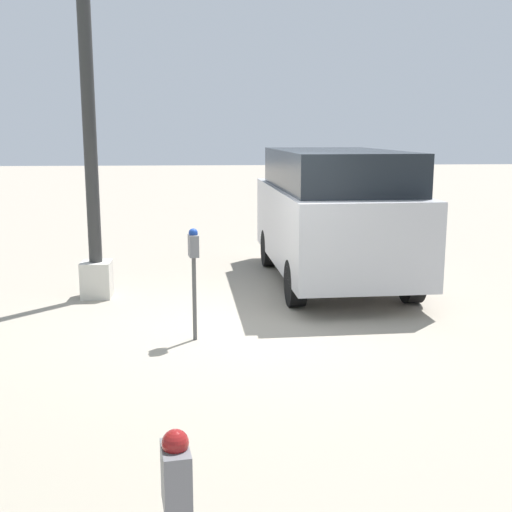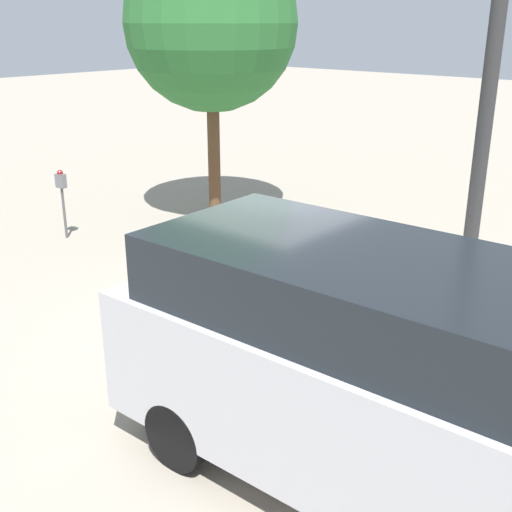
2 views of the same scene
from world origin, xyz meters
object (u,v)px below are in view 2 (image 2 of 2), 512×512
(lamp_post, at_px, (476,192))
(parked_van, at_px, (362,365))
(street_tree, at_px, (211,24))
(parking_meter_near, at_px, (273,246))
(parking_meter_far, at_px, (62,188))

(lamp_post, xyz_separation_m, parked_van, (0.70, -3.75, -0.67))
(parked_van, height_order, street_tree, street_tree)
(parking_meter_near, distance_m, parked_van, 3.61)
(lamp_post, bearing_deg, parked_van, -79.43)
(parking_meter_near, bearing_deg, parked_van, -46.70)
(parked_van, bearing_deg, lamp_post, 98.03)
(parking_meter_far, height_order, parked_van, parked_van)
(parking_meter_far, bearing_deg, street_tree, 57.89)
(parking_meter_near, relative_size, parking_meter_far, 1.03)
(parking_meter_far, relative_size, lamp_post, 0.26)
(parking_meter_near, height_order, lamp_post, lamp_post)
(parking_meter_near, distance_m, street_tree, 5.57)
(parked_van, bearing_deg, parking_meter_near, 139.59)
(parking_meter_near, distance_m, parking_meter_far, 5.11)
(parking_meter_far, distance_m, parked_van, 8.25)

